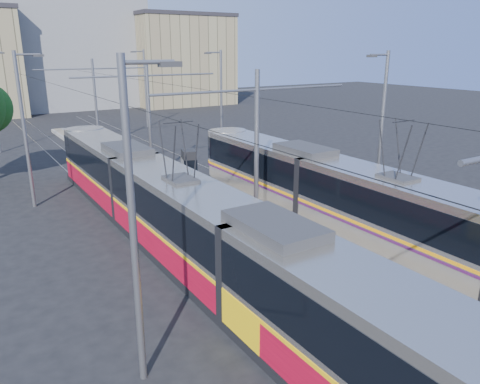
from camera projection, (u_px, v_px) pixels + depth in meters
ground at (402, 326)px, 14.19m from camera, size 160.00×160.00×0.00m
platform at (172, 187)px, 27.91m from camera, size 4.00×50.00×0.30m
tactile_strip_left at (149, 188)px, 27.13m from camera, size 0.70×50.00×0.01m
tactile_strip_right at (193, 181)px, 28.61m from camera, size 0.70×50.00×0.01m
rails at (172, 189)px, 27.95m from camera, size 8.71×70.00×0.03m
tram_left at (182, 220)px, 18.19m from camera, size 2.43×30.17×5.50m
tram_right at (394, 214)px, 18.40m from camera, size 2.43×27.81×5.50m
catenary at (191, 120)px, 24.32m from camera, size 9.20×70.00×7.00m
street_lamps at (143, 112)px, 29.97m from camera, size 15.18×38.22×8.00m
shelter at (189, 172)px, 25.37m from camera, size 1.03×1.33×2.59m
building_centre at (72, 49)px, 66.70m from camera, size 18.36×14.28×16.09m
building_right at (180, 60)px, 69.41m from camera, size 14.28×10.20×12.95m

